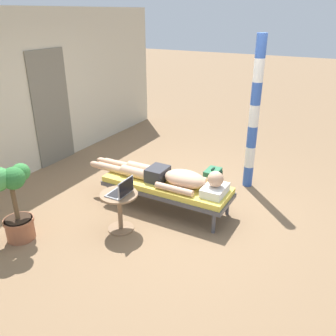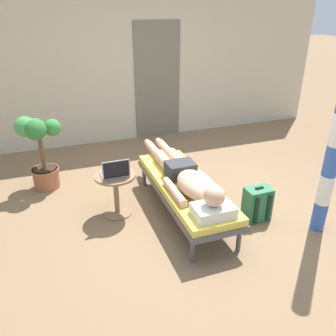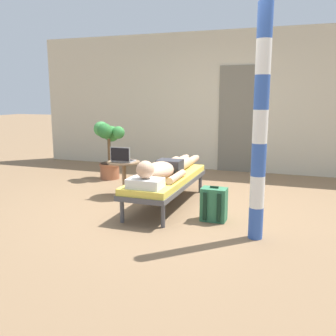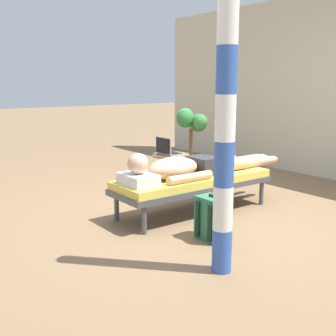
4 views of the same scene
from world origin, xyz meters
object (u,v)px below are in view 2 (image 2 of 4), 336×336
(laptop, at_px, (115,172))
(backpack, at_px, (257,204))
(side_table, at_px, (116,187))
(potted_plant, at_px, (39,146))
(person_reclining, at_px, (187,177))
(lounge_chair, at_px, (185,188))

(laptop, distance_m, backpack, 1.67)
(side_table, relative_size, backpack, 1.23)
(laptop, bearing_deg, potted_plant, 126.83)
(person_reclining, relative_size, laptop, 7.00)
(lounge_chair, xyz_separation_m, potted_plant, (-1.55, 1.26, 0.26))
(side_table, bearing_deg, laptop, -90.00)
(side_table, distance_m, potted_plant, 1.30)
(side_table, relative_size, potted_plant, 0.51)
(lounge_chair, distance_m, person_reclining, 0.18)
(backpack, bearing_deg, lounge_chair, 152.08)
(lounge_chair, bearing_deg, person_reclining, -90.00)
(person_reclining, xyz_separation_m, laptop, (-0.76, 0.26, 0.07))
(lounge_chair, xyz_separation_m, laptop, (-0.76, 0.21, 0.24))
(lounge_chair, bearing_deg, potted_plant, 140.83)
(side_table, xyz_separation_m, laptop, (0.00, -0.05, 0.23))
(person_reclining, bearing_deg, laptop, 161.19)
(person_reclining, distance_m, laptop, 0.81)
(side_table, height_order, backpack, side_table)
(backpack, bearing_deg, potted_plant, 144.17)
(laptop, height_order, backpack, laptop)
(lounge_chair, relative_size, backpack, 4.40)
(laptop, relative_size, backpack, 0.73)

